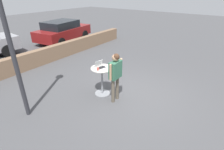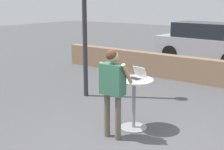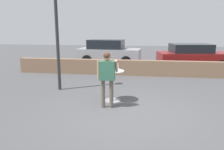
% 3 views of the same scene
% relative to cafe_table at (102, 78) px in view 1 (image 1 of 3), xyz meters
% --- Properties ---
extents(ground_plane, '(50.00, 50.00, 0.00)m').
position_rel_cafe_table_xyz_m(ground_plane, '(0.55, -0.93, -0.63)').
color(ground_plane, '#4C4C4F').
extents(pavement_kerb, '(12.25, 0.35, 0.77)m').
position_rel_cafe_table_xyz_m(pavement_kerb, '(0.55, 4.18, -0.25)').
color(pavement_kerb, '#84664C').
rests_on(pavement_kerb, ground_plane).
extents(cafe_table, '(0.75, 0.75, 1.01)m').
position_rel_cafe_table_xyz_m(cafe_table, '(0.00, 0.00, 0.00)').
color(cafe_table, gray).
rests_on(cafe_table, ground_plane).
extents(laptop, '(0.36, 0.37, 0.23)m').
position_rel_cafe_table_xyz_m(laptop, '(0.01, 0.06, 0.43)').
color(laptop, silver).
rests_on(laptop, cafe_table).
extents(coffee_mug, '(0.11, 0.07, 0.10)m').
position_rel_cafe_table_xyz_m(coffee_mug, '(-0.22, -0.02, 0.43)').
color(coffee_mug, '#C14C42').
rests_on(coffee_mug, cafe_table).
extents(standing_person, '(0.59, 0.37, 1.67)m').
position_rel_cafe_table_xyz_m(standing_person, '(-0.07, -0.61, 0.44)').
color(standing_person, brown).
rests_on(standing_person, ground_plane).
extents(parked_car_further_down, '(4.27, 2.37, 1.45)m').
position_rel_cafe_table_xyz_m(parked_car_further_down, '(3.85, 6.68, 0.12)').
color(parked_car_further_down, maroon).
rests_on(parked_car_further_down, ground_plane).
extents(street_lamp, '(0.32, 0.32, 4.84)m').
position_rel_cafe_table_xyz_m(street_lamp, '(-2.22, 1.08, 2.44)').
color(street_lamp, '#2D2D33').
rests_on(street_lamp, ground_plane).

